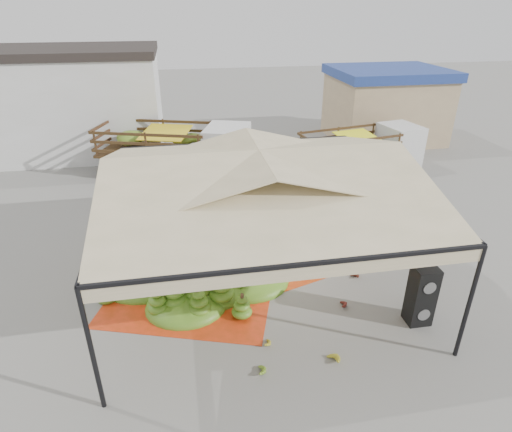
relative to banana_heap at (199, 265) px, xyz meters
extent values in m
plane|color=slate|center=(1.77, -0.01, -0.61)|extent=(90.00, 90.00, 0.00)
cylinder|color=black|center=(-2.23, -4.01, 0.89)|extent=(0.10, 0.10, 3.00)
cylinder|color=black|center=(5.77, -4.01, 0.89)|extent=(0.10, 0.10, 3.00)
cylinder|color=black|center=(-2.23, 3.99, 0.89)|extent=(0.10, 0.10, 3.00)
cylinder|color=black|center=(5.77, 3.99, 0.89)|extent=(0.10, 0.10, 3.00)
pyramid|color=beige|center=(1.77, -0.01, 2.89)|extent=(8.00, 8.00, 1.00)
cube|color=black|center=(1.77, -0.01, 2.39)|extent=(8.00, 8.00, 0.08)
cube|color=beige|center=(1.77, -0.01, 2.21)|extent=(8.00, 8.00, 0.36)
cube|color=silver|center=(-8.23, 13.99, 1.89)|extent=(14.00, 6.00, 5.00)
cube|color=black|center=(-8.23, 13.99, 4.59)|extent=(14.30, 6.30, 0.40)
cube|color=tan|center=(11.77, 12.99, 1.19)|extent=(6.00, 5.00, 3.60)
cube|color=navy|center=(11.77, 12.99, 3.24)|extent=(6.30, 5.30, 0.50)
cube|color=red|center=(-0.17, -0.17, -0.61)|extent=(5.66, 5.52, 0.01)
cube|color=#D05413|center=(1.87, 1.10, -0.61)|extent=(5.00, 5.13, 0.01)
ellipsoid|color=#357318|center=(0.00, 0.00, 0.00)|extent=(7.05, 6.46, 1.23)
ellipsoid|color=gold|center=(1.41, -2.87, -0.53)|extent=(0.47, 0.43, 0.17)
ellipsoid|color=gold|center=(2.82, -3.71, -0.51)|extent=(0.60, 0.56, 0.22)
ellipsoid|color=#5C1B15|center=(3.73, -1.82, -0.51)|extent=(0.50, 0.44, 0.20)
ellipsoid|color=#521D12|center=(4.60, -0.62, -0.53)|extent=(0.49, 0.47, 0.17)
ellipsoid|color=#507E1A|center=(1.08, -3.71, -0.51)|extent=(0.48, 0.41, 0.20)
ellipsoid|color=#3F811B|center=(2.23, -0.68, 2.01)|extent=(0.24, 0.24, 0.20)
ellipsoid|color=#3F811B|center=(3.73, -0.68, 2.01)|extent=(0.24, 0.24, 0.20)
ellipsoid|color=#3F811B|center=(5.23, -0.68, 2.01)|extent=(0.24, 0.24, 0.20)
cube|color=black|center=(5.47, -2.74, -0.20)|extent=(0.61, 0.53, 0.83)
cube|color=black|center=(5.47, -2.74, 0.63)|extent=(0.61, 0.53, 0.83)
imported|color=gray|center=(0.53, 3.60, 0.17)|extent=(0.58, 0.38, 1.57)
cube|color=#503B1A|center=(-1.38, 9.45, 0.48)|extent=(5.70, 3.89, 0.13)
cube|color=silver|center=(1.89, 8.39, 0.58)|extent=(2.49, 2.76, 2.40)
cylinder|color=black|center=(-3.49, 9.04, -0.15)|extent=(0.99, 0.59, 0.94)
cylinder|color=black|center=(-2.84, 11.02, -0.15)|extent=(0.99, 0.59, 0.94)
cylinder|color=black|center=(-0.32, 8.01, -0.15)|extent=(0.99, 0.59, 0.94)
cylinder|color=black|center=(0.33, 9.99, -0.15)|extent=(0.99, 0.59, 0.94)
cylinder|color=black|center=(1.36, 7.46, -0.15)|extent=(0.99, 0.59, 0.94)
cylinder|color=black|center=(2.01, 9.44, -0.15)|extent=(0.99, 0.59, 0.94)
ellipsoid|color=#4F6F17|center=(-1.38, 9.45, 1.00)|extent=(4.54, 3.08, 0.73)
cube|color=yellow|center=(-0.89, 9.29, 1.42)|extent=(2.63, 2.62, 0.26)
cube|color=#462B17|center=(7.62, 7.87, 0.32)|extent=(4.77, 2.88, 0.11)
cube|color=silver|center=(10.50, 8.44, 0.41)|extent=(1.95, 2.24, 2.05)
cylinder|color=black|center=(6.22, 6.68, -0.21)|extent=(0.84, 0.42, 0.80)
cylinder|color=black|center=(5.87, 8.43, -0.21)|extent=(0.84, 0.42, 0.80)
cylinder|color=black|center=(9.01, 7.24, -0.21)|extent=(0.84, 0.42, 0.80)
cylinder|color=black|center=(8.67, 8.99, -0.21)|extent=(0.84, 0.42, 0.80)
cylinder|color=black|center=(10.50, 7.53, -0.21)|extent=(0.84, 0.42, 0.80)
cylinder|color=black|center=(10.15, 9.28, -0.21)|extent=(0.84, 0.42, 0.80)
ellipsoid|color=#377A19|center=(7.62, 7.87, 0.77)|extent=(3.81, 2.27, 0.62)
cube|color=#F5F71B|center=(8.05, 7.96, 1.12)|extent=(2.09, 2.09, 0.22)
camera|label=1|loc=(-0.22, -10.61, 6.89)|focal=30.00mm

